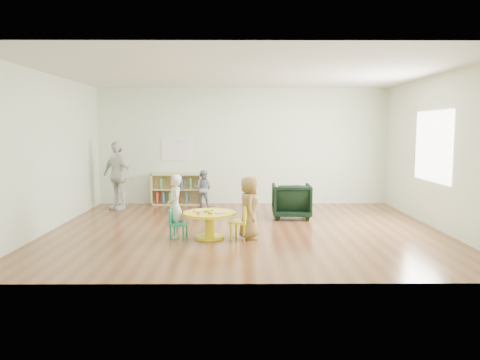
{
  "coord_description": "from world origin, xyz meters",
  "views": [
    {
      "loc": [
        -0.14,
        -8.34,
        1.81
      ],
      "look_at": [
        -0.09,
        -0.3,
        0.94
      ],
      "focal_mm": 35.0,
      "sensor_mm": 36.0,
      "label": 1
    }
  ],
  "objects": [
    {
      "name": "room",
      "position": [
        0.01,
        0.0,
        1.89
      ],
      "size": [
        7.1,
        7.0,
        2.8
      ],
      "color": "brown",
      "rests_on": "ground"
    },
    {
      "name": "kid_chair_right",
      "position": [
        -0.05,
        -0.73,
        0.3
      ],
      "size": [
        0.4,
        0.4,
        0.57
      ],
      "rotation": [
        0.0,
        0.0,
        1.18
      ],
      "color": "yellow",
      "rests_on": "ground"
    },
    {
      "name": "adult_caretaker",
      "position": [
        -2.85,
        2.21,
        0.78
      ],
      "size": [
        0.96,
        0.84,
        1.55
      ],
      "primitive_type": "imported",
      "rotation": [
        0.0,
        0.0,
        -0.62
      ],
      "color": "white",
      "rests_on": "ground"
    },
    {
      "name": "child_left",
      "position": [
        -1.18,
        -0.6,
        0.53
      ],
      "size": [
        0.34,
        0.44,
        1.06
      ],
      "primitive_type": "imported",
      "rotation": [
        0.0,
        0.0,
        -1.31
      ],
      "color": "silver",
      "rests_on": "ground"
    },
    {
      "name": "activity_table",
      "position": [
        -0.6,
        -0.67,
        0.3
      ],
      "size": [
        0.88,
        0.88,
        0.48
      ],
      "rotation": [
        0.0,
        0.0,
        -0.17
      ],
      "color": "yellow",
      "rests_on": "ground"
    },
    {
      "name": "child_right",
      "position": [
        0.06,
        -0.72,
        0.52
      ],
      "size": [
        0.34,
        0.51,
        1.05
      ],
      "primitive_type": "imported",
      "rotation": [
        0.0,
        0.0,
        1.57
      ],
      "color": "gold",
      "rests_on": "ground"
    },
    {
      "name": "armchair",
      "position": [
        0.97,
        1.11,
        0.36
      ],
      "size": [
        0.78,
        0.8,
        0.71
      ],
      "primitive_type": "imported",
      "rotation": [
        0.0,
        0.0,
        3.11
      ],
      "color": "black",
      "rests_on": "ground"
    },
    {
      "name": "toddler",
      "position": [
        -0.93,
        2.46,
        0.44
      ],
      "size": [
        0.5,
        0.43,
        0.87
      ],
      "primitive_type": "imported",
      "rotation": [
        0.0,
        0.0,
        2.87
      ],
      "color": "#192440",
      "rests_on": "ground"
    },
    {
      "name": "alphabet_poster",
      "position": [
        -1.6,
        2.98,
        1.35
      ],
      "size": [
        0.74,
        0.01,
        0.54
      ],
      "color": "white",
      "rests_on": "ground"
    },
    {
      "name": "kid_chair_left",
      "position": [
        -1.15,
        -0.72,
        0.27
      ],
      "size": [
        0.31,
        0.31,
        0.51
      ],
      "rotation": [
        0.0,
        0.0,
        -1.73
      ],
      "color": "#198961",
      "rests_on": "ground"
    },
    {
      "name": "bookshelf",
      "position": [
        -1.61,
        2.86,
        0.37
      ],
      "size": [
        1.2,
        0.3,
        0.75
      ],
      "color": "tan",
      "rests_on": "ground"
    }
  ]
}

